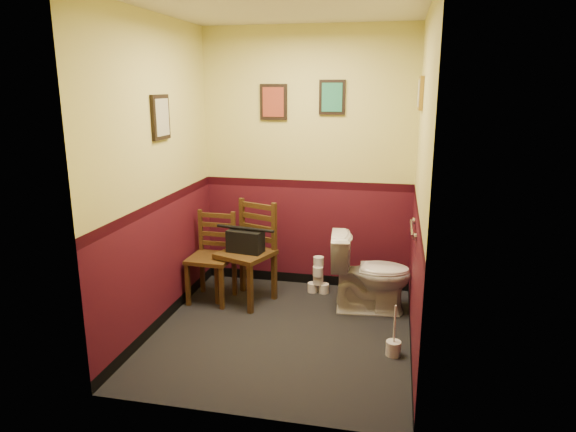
{
  "coord_description": "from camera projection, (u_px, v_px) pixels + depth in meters",
  "views": [
    {
      "loc": [
        0.91,
        -4.02,
        2.11
      ],
      "look_at": [
        0.0,
        0.25,
        1.0
      ],
      "focal_mm": 32.0,
      "sensor_mm": 36.0,
      "label": 1
    }
  ],
  "objects": [
    {
      "name": "framed_print_right",
      "position": [
        421.0,
        93.0,
        4.36
      ],
      "size": [
        0.04,
        0.34,
        0.28
      ],
      "color": "olive",
      "rests_on": "wall_right"
    },
    {
      "name": "framed_print_left",
      "position": [
        161.0,
        117.0,
        4.37
      ],
      "size": [
        0.04,
        0.3,
        0.38
      ],
      "color": "black",
      "rests_on": "wall_left"
    },
    {
      "name": "toilet",
      "position": [
        370.0,
        274.0,
        4.88
      ],
      "size": [
        0.8,
        0.5,
        0.75
      ],
      "primitive_type": "imported",
      "rotation": [
        0.0,
        0.0,
        1.66
      ],
      "color": "white",
      "rests_on": "floor"
    },
    {
      "name": "ceiling",
      "position": [
        281.0,
        5.0,
        3.85
      ],
      "size": [
        2.2,
        2.4,
        0.0
      ],
      "primitive_type": "cube",
      "rotation": [
        3.14,
        0.0,
        0.0
      ],
      "color": "silver",
      "rests_on": "ground"
    },
    {
      "name": "framed_print_back_a",
      "position": [
        274.0,
        102.0,
        5.22
      ],
      "size": [
        0.28,
        0.04,
        0.36
      ],
      "color": "black",
      "rests_on": "wall_back"
    },
    {
      "name": "chair_right",
      "position": [
        249.0,
        253.0,
        5.09
      ],
      "size": [
        0.6,
        0.6,
        1.0
      ],
      "rotation": [
        0.0,
        0.0,
        -0.37
      ],
      "color": "brown",
      "rests_on": "floor"
    },
    {
      "name": "toilet_brush",
      "position": [
        393.0,
        347.0,
        4.12
      ],
      "size": [
        0.12,
        0.12,
        0.43
      ],
      "color": "silver",
      "rests_on": "floor"
    },
    {
      "name": "wall_front",
      "position": [
        237.0,
        218.0,
        3.05
      ],
      "size": [
        2.2,
        0.0,
        2.7
      ],
      "primitive_type": "cube",
      "rotation": [
        -1.57,
        0.0,
        0.0
      ],
      "color": "#470F1B",
      "rests_on": "ground"
    },
    {
      "name": "tp_stack",
      "position": [
        318.0,
        278.0,
        5.35
      ],
      "size": [
        0.23,
        0.14,
        0.39
      ],
      "color": "silver",
      "rests_on": "floor"
    },
    {
      "name": "wall_back",
      "position": [
        307.0,
        161.0,
        5.32
      ],
      "size": [
        2.2,
        0.0,
        2.7
      ],
      "primitive_type": "cube",
      "rotation": [
        1.57,
        0.0,
        0.0
      ],
      "color": "#470F1B",
      "rests_on": "ground"
    },
    {
      "name": "grab_bar",
      "position": [
        412.0,
        228.0,
        4.3
      ],
      "size": [
        0.05,
        0.56,
        0.06
      ],
      "color": "silver",
      "rests_on": "wall_right"
    },
    {
      "name": "wall_right",
      "position": [
        420.0,
        187.0,
        3.96
      ],
      "size": [
        0.0,
        2.4,
        2.7
      ],
      "primitive_type": "cube",
      "rotation": [
        1.57,
        0.0,
        -1.57
      ],
      "color": "#470F1B",
      "rests_on": "ground"
    },
    {
      "name": "floor",
      "position": [
        282.0,
        333.0,
        4.52
      ],
      "size": [
        2.2,
        2.4,
        0.0
      ],
      "primitive_type": "cube",
      "color": "black",
      "rests_on": "ground"
    },
    {
      "name": "chair_left",
      "position": [
        212.0,
        257.0,
        5.14
      ],
      "size": [
        0.43,
        0.43,
        0.89
      ],
      "rotation": [
        0.0,
        0.0,
        -0.04
      ],
      "color": "brown",
      "rests_on": "floor"
    },
    {
      "name": "handbag",
      "position": [
        245.0,
        241.0,
        5.02
      ],
      "size": [
        0.37,
        0.23,
        0.25
      ],
      "rotation": [
        0.0,
        0.0,
        -0.16
      ],
      "color": "black",
      "rests_on": "chair_right"
    },
    {
      "name": "framed_print_back_b",
      "position": [
        332.0,
        97.0,
        5.09
      ],
      "size": [
        0.26,
        0.04,
        0.34
      ],
      "color": "black",
      "rests_on": "wall_back"
    },
    {
      "name": "wall_left",
      "position": [
        157.0,
        177.0,
        4.41
      ],
      "size": [
        0.0,
        2.4,
        2.7
      ],
      "primitive_type": "cube",
      "rotation": [
        1.57,
        0.0,
        1.57
      ],
      "color": "#470F1B",
      "rests_on": "ground"
    }
  ]
}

